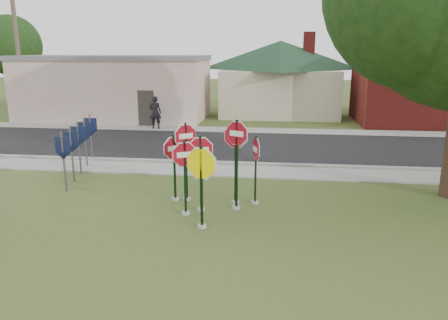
# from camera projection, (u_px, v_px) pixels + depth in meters

# --- Properties ---
(ground) EXTENTS (120.00, 120.00, 0.00)m
(ground) POSITION_uv_depth(u_px,v_px,m) (202.00, 228.00, 11.54)
(ground) COLOR #32491B
(ground) RESTS_ON ground
(sidewalk_near) EXTENTS (60.00, 1.60, 0.06)m
(sidewalk_near) POSITION_uv_depth(u_px,v_px,m) (226.00, 171.00, 16.83)
(sidewalk_near) COLOR gray
(sidewalk_near) RESTS_ON ground
(road) EXTENTS (60.00, 7.00, 0.04)m
(road) POSITION_uv_depth(u_px,v_px,m) (237.00, 146.00, 21.16)
(road) COLOR black
(road) RESTS_ON ground
(sidewalk_far) EXTENTS (60.00, 1.60, 0.06)m
(sidewalk_far) POSITION_uv_depth(u_px,v_px,m) (244.00, 130.00, 25.29)
(sidewalk_far) COLOR gray
(sidewalk_far) RESTS_ON ground
(curb) EXTENTS (60.00, 0.20, 0.14)m
(curb) POSITION_uv_depth(u_px,v_px,m) (229.00, 163.00, 17.78)
(curb) COLOR gray
(curb) RESTS_ON ground
(stop_sign_center) EXTENTS (0.98, 0.27, 2.33)m
(stop_sign_center) POSITION_uv_depth(u_px,v_px,m) (201.00, 164.00, 12.42)
(stop_sign_center) COLOR gray
(stop_sign_center) RESTS_ON ground
(stop_sign_yellow) EXTENTS (1.12, 0.37, 2.33)m
(stop_sign_yellow) POSITION_uv_depth(u_px,v_px,m) (201.00, 176.00, 11.20)
(stop_sign_yellow) COLOR gray
(stop_sign_yellow) RESTS_ON ground
(stop_sign_left) EXTENTS (0.88, 0.46, 2.25)m
(stop_sign_left) POSITION_uv_depth(u_px,v_px,m) (185.00, 169.00, 12.16)
(stop_sign_left) COLOR gray
(stop_sign_left) RESTS_ON ground
(stop_sign_right) EXTENTS (0.88, 0.46, 2.75)m
(stop_sign_right) POSITION_uv_depth(u_px,v_px,m) (237.00, 153.00, 12.50)
(stop_sign_right) COLOR gray
(stop_sign_right) RESTS_ON ground
(stop_sign_back_right) EXTENTS (1.00, 0.24, 2.61)m
(stop_sign_back_right) POSITION_uv_depth(u_px,v_px,m) (236.00, 152.00, 12.98)
(stop_sign_back_right) COLOR gray
(stop_sign_back_right) RESTS_ON ground
(stop_sign_back_left) EXTENTS (0.79, 0.63, 2.54)m
(stop_sign_back_left) POSITION_uv_depth(u_px,v_px,m) (186.00, 152.00, 13.27)
(stop_sign_back_left) COLOR gray
(stop_sign_back_left) RESTS_ON ground
(stop_sign_far_right) EXTENTS (0.30, 0.96, 2.21)m
(stop_sign_far_right) POSITION_uv_depth(u_px,v_px,m) (256.00, 162.00, 13.01)
(stop_sign_far_right) COLOR gray
(stop_sign_far_right) RESTS_ON ground
(stop_sign_far_left) EXTENTS (0.73, 0.68, 2.17)m
(stop_sign_far_left) POSITION_uv_depth(u_px,v_px,m) (174.00, 160.00, 13.33)
(stop_sign_far_left) COLOR gray
(stop_sign_far_left) RESTS_ON ground
(route_sign_row) EXTENTS (1.43, 4.63, 2.00)m
(route_sign_row) POSITION_uv_depth(u_px,v_px,m) (79.00, 142.00, 16.21)
(route_sign_row) COLOR #59595E
(route_sign_row) RESTS_ON ground
(building_stucco) EXTENTS (12.20, 6.20, 4.20)m
(building_stucco) POSITION_uv_depth(u_px,v_px,m) (115.00, 87.00, 29.40)
(building_stucco) COLOR silver
(building_stucco) RESTS_ON ground
(building_house) EXTENTS (11.60, 11.60, 6.20)m
(building_house) POSITION_uv_depth(u_px,v_px,m) (280.00, 63.00, 31.58)
(building_house) COLOR #C2B99A
(building_house) RESTS_ON ground
(building_brick) EXTENTS (10.20, 6.20, 4.75)m
(building_brick) POSITION_uv_depth(u_px,v_px,m) (440.00, 85.00, 27.33)
(building_brick) COLOR maroon
(building_brick) RESTS_ON ground
(utility_pole_near) EXTENTS (2.20, 0.26, 9.50)m
(utility_pole_near) POSITION_uv_depth(u_px,v_px,m) (17.00, 43.00, 26.60)
(utility_pole_near) COLOR #4D3E33
(utility_pole_near) RESTS_ON ground
(bg_tree_left) EXTENTS (4.90, 4.90, 7.35)m
(bg_tree_left) POSITION_uv_depth(u_px,v_px,m) (11.00, 46.00, 35.80)
(bg_tree_left) COLOR black
(bg_tree_left) RESTS_ON ground
(pedestrian) EXTENTS (0.71, 0.49, 1.90)m
(pedestrian) POSITION_uv_depth(u_px,v_px,m) (155.00, 112.00, 25.46)
(pedestrian) COLOR black
(pedestrian) RESTS_ON sidewalk_far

